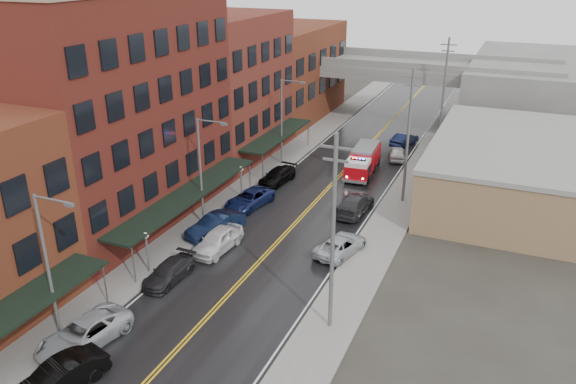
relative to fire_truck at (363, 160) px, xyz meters
The scene contains 33 objects.
road 10.76m from the fire_truck, 100.33° to the right, with size 11.00×160.00×0.02m, color black.
sidewalk_left 14.03m from the fire_truck, 131.28° to the right, with size 3.00×160.00×0.15m, color slate.
sidewalk_right 11.87m from the fire_truck, 62.83° to the right, with size 3.00×160.00×0.15m, color slate.
curb_left 13.01m from the fire_truck, 125.78° to the right, with size 0.30×160.00×0.15m, color gray.
curb_right 11.22m from the fire_truck, 70.40° to the right, with size 0.30×160.00×0.15m, color gray.
brick_building_b 24.39m from the fire_truck, 131.01° to the right, with size 9.00×20.00×18.00m, color #5A2218.
brick_building_c 16.38m from the fire_truck, behind, with size 9.00×15.00×15.00m, color maroon.
brick_building_far 23.64m from the fire_truck, 130.99° to the left, with size 9.00×20.00×12.00m, color #612B19.
tan_building 14.14m from the fire_truck, ahead, with size 14.00×22.00×5.00m, color #8D6F4C.
right_far_block 33.70m from the fire_truck, 61.40° to the left, with size 18.00×30.00×8.00m, color slate.
awning_1 19.92m from the fire_truck, 118.26° to the right, with size 2.60×18.00×3.09m.
awning_2 9.53m from the fire_truck, behind, with size 2.60×13.00×3.09m.
globe_lamp_1 25.88m from the fire_truck, 108.74° to the right, with size 0.44×0.44×3.12m.
globe_lamp_2 13.42m from the fire_truck, 128.38° to the right, with size 0.44×0.44×3.12m.
street_lamp_0 33.79m from the fire_truck, 104.59° to the right, with size 2.64×0.22×9.00m.
street_lamp_1 18.92m from the fire_truck, 117.16° to the right, with size 2.64×0.22×9.00m.
street_lamp_2 9.27m from the fire_truck, behind, with size 2.64×0.22×9.00m.
utility_pole_0 26.49m from the fire_truck, 78.28° to the right, with size 1.80×0.24×12.00m.
utility_pole_1 9.06m from the fire_truck, 46.10° to the right, with size 1.80×0.24×12.00m.
utility_pole_2 16.19m from the fire_truck, 69.97° to the left, with size 1.80×0.24×12.00m.
overpass 22.07m from the fire_truck, 95.08° to the left, with size 40.00×10.00×7.50m.
fire_truck is the anchor object (origin of this frame).
parked_car_left_1 36.22m from the fire_truck, 98.75° to the right, with size 1.72×4.93×1.62m, color black.
parked_car_left_2 33.22m from the fire_truck, 102.01° to the right, with size 2.59×5.62×1.56m, color #AEB1B7.
parked_car_left_3 25.63m from the fire_truck, 104.58° to the right, with size 1.85×4.56×1.32m, color black.
parked_car_left_4 20.55m from the fire_truck, 105.56° to the right, with size 1.98×4.92×1.68m, color silver.
parked_car_left_5 19.01m from the fire_truck, 111.34° to the right, with size 1.77×5.09×1.68m, color #0E1934.
parked_car_left_6 13.60m from the fire_truck, 120.59° to the right, with size 2.40×5.20×1.45m, color #141D4B.
parked_car_left_7 8.98m from the fire_truck, 140.52° to the right, with size 1.99×4.90×1.42m, color black.
parked_car_right_0 16.99m from the fire_truck, 79.52° to the right, with size 2.29×4.96×1.38m, color #ADB2B6.
parked_car_right_1 9.55m from the fire_truck, 78.19° to the right, with size 2.23×5.49×1.59m, color #2A2A2C.
parked_car_right_2 6.16m from the fire_truck, 68.74° to the left, with size 1.69×4.20×1.43m, color silver.
parked_car_right_3 11.08m from the fire_truck, 80.08° to the left, with size 1.55×4.44×1.46m, color black.
Camera 1 is at (15.67, -11.41, 20.31)m, focal length 35.00 mm.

